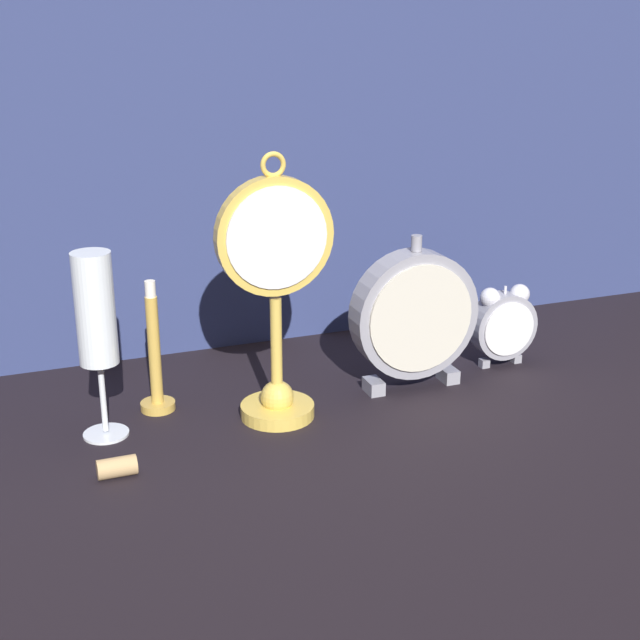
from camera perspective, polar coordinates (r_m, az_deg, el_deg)
ground_plane at (r=1.07m, az=1.53°, el=-7.13°), size 4.00×4.00×0.00m
fabric_backdrop_drape at (r=1.27m, az=-4.06°, el=13.68°), size 1.47×0.01×0.70m
pocket_watch_on_stand at (r=1.05m, az=-2.85°, el=1.56°), size 0.14×0.09×0.33m
alarm_clock_twin_bell at (r=1.26m, az=11.65°, el=-0.13°), size 0.09×0.03×0.12m
mantel_clock_silver at (r=1.15m, az=6.06°, el=0.30°), size 0.17×0.04×0.21m
champagne_flute at (r=1.03m, az=-14.14°, el=-0.06°), size 0.05×0.05×0.22m
brass_candlestick at (r=1.12m, az=-10.50°, el=-2.93°), size 0.04×0.04×0.17m
wine_cork at (r=0.99m, az=-12.87°, el=-9.17°), size 0.04×0.02×0.02m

